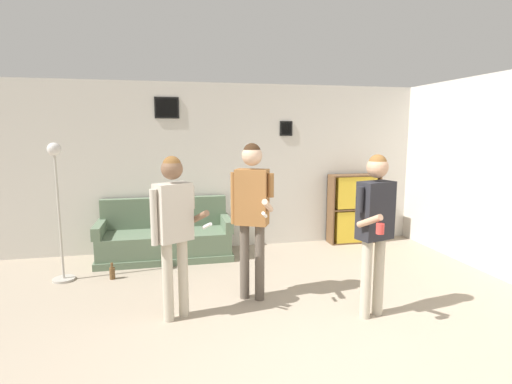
{
  "coord_description": "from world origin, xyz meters",
  "views": [
    {
      "loc": [
        -1.3,
        -2.55,
        1.94
      ],
      "look_at": [
        -0.32,
        1.97,
        1.23
      ],
      "focal_mm": 28.0,
      "sensor_mm": 36.0,
      "label": 1
    }
  ],
  "objects_px": {
    "floor_lamp": "(58,198)",
    "couch": "(165,239)",
    "person_watcher_holding_cup": "(375,218)",
    "person_player_foreground_left": "(174,220)",
    "person_player_foreground_center": "(252,204)",
    "bottle_on_floor": "(112,273)",
    "bookshelf": "(354,209)"
  },
  "relations": [
    {
      "from": "bookshelf",
      "to": "person_player_foreground_left",
      "type": "distance_m",
      "value": 3.88
    },
    {
      "from": "floor_lamp",
      "to": "bottle_on_floor",
      "type": "xyz_separation_m",
      "value": [
        0.62,
        -0.09,
        -1.01
      ]
    },
    {
      "from": "bookshelf",
      "to": "person_watcher_holding_cup",
      "type": "xyz_separation_m",
      "value": [
        -1.08,
        -2.68,
        0.46
      ]
    },
    {
      "from": "couch",
      "to": "bottle_on_floor",
      "type": "relative_size",
      "value": 9.01
    },
    {
      "from": "person_player_foreground_left",
      "to": "bottle_on_floor",
      "type": "distance_m",
      "value": 1.81
    },
    {
      "from": "couch",
      "to": "person_watcher_holding_cup",
      "type": "xyz_separation_m",
      "value": [
        2.14,
        -2.49,
        0.76
      ]
    },
    {
      "from": "floor_lamp",
      "to": "couch",
      "type": "bearing_deg",
      "value": 28.19
    },
    {
      "from": "couch",
      "to": "person_player_foreground_left",
      "type": "bearing_deg",
      "value": -86.71
    },
    {
      "from": "person_player_foreground_center",
      "to": "bookshelf",
      "type": "bearing_deg",
      "value": 41.81
    },
    {
      "from": "person_player_foreground_left",
      "to": "person_player_foreground_center",
      "type": "xyz_separation_m",
      "value": [
        0.87,
        0.3,
        0.08
      ]
    },
    {
      "from": "person_watcher_holding_cup",
      "to": "person_player_foreground_left",
      "type": "bearing_deg",
      "value": 169.11
    },
    {
      "from": "person_watcher_holding_cup",
      "to": "bottle_on_floor",
      "type": "height_order",
      "value": "person_watcher_holding_cup"
    },
    {
      "from": "couch",
      "to": "person_watcher_holding_cup",
      "type": "relative_size",
      "value": 1.17
    },
    {
      "from": "floor_lamp",
      "to": "person_watcher_holding_cup",
      "type": "xyz_separation_m",
      "value": [
        3.44,
        -1.79,
        -0.04
      ]
    },
    {
      "from": "floor_lamp",
      "to": "bottle_on_floor",
      "type": "height_order",
      "value": "floor_lamp"
    },
    {
      "from": "couch",
      "to": "person_player_foreground_center",
      "type": "relative_size",
      "value": 1.11
    },
    {
      "from": "person_player_foreground_center",
      "to": "bottle_on_floor",
      "type": "height_order",
      "value": "person_player_foreground_center"
    },
    {
      "from": "person_watcher_holding_cup",
      "to": "bottle_on_floor",
      "type": "xyz_separation_m",
      "value": [
        -2.82,
        1.7,
        -0.97
      ]
    },
    {
      "from": "bottle_on_floor",
      "to": "couch",
      "type": "bearing_deg",
      "value": 48.88
    },
    {
      "from": "floor_lamp",
      "to": "person_player_foreground_center",
      "type": "relative_size",
      "value": 0.99
    },
    {
      "from": "person_player_foreground_center",
      "to": "person_watcher_holding_cup",
      "type": "bearing_deg",
      "value": -31.18
    },
    {
      "from": "couch",
      "to": "floor_lamp",
      "type": "bearing_deg",
      "value": -151.81
    },
    {
      "from": "person_player_foreground_left",
      "to": "floor_lamp",
      "type": "bearing_deg",
      "value": 135.53
    },
    {
      "from": "couch",
      "to": "person_player_foreground_left",
      "type": "xyz_separation_m",
      "value": [
        0.12,
        -2.1,
        0.75
      ]
    },
    {
      "from": "person_player_foreground_center",
      "to": "person_player_foreground_left",
      "type": "bearing_deg",
      "value": -160.7
    },
    {
      "from": "couch",
      "to": "floor_lamp",
      "type": "distance_m",
      "value": 1.68
    },
    {
      "from": "bookshelf",
      "to": "person_watcher_holding_cup",
      "type": "distance_m",
      "value": 2.93
    },
    {
      "from": "floor_lamp",
      "to": "person_watcher_holding_cup",
      "type": "bearing_deg",
      "value": -27.45
    },
    {
      "from": "person_player_foreground_left",
      "to": "person_watcher_holding_cup",
      "type": "height_order",
      "value": "person_watcher_holding_cup"
    },
    {
      "from": "couch",
      "to": "person_player_foreground_left",
      "type": "relative_size",
      "value": 1.18
    },
    {
      "from": "bookshelf",
      "to": "bottle_on_floor",
      "type": "xyz_separation_m",
      "value": [
        -3.9,
        -0.98,
        -0.51
      ]
    },
    {
      "from": "person_watcher_holding_cup",
      "to": "person_player_foreground_center",
      "type": "bearing_deg",
      "value": 148.82
    }
  ]
}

